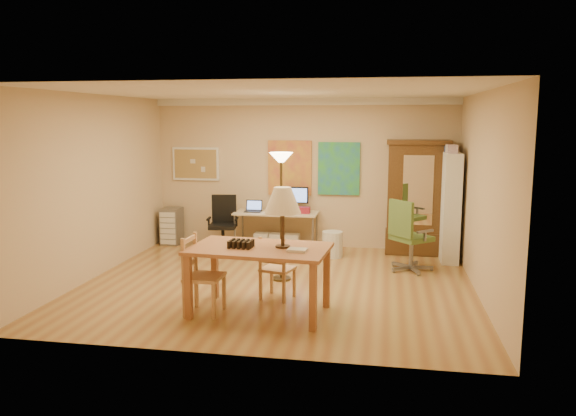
% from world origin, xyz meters
% --- Properties ---
extents(floor, '(5.50, 5.50, 0.00)m').
position_xyz_m(floor, '(0.00, 0.00, 0.00)').
color(floor, olive).
rests_on(floor, ground).
extents(crown_molding, '(5.50, 0.08, 0.12)m').
position_xyz_m(crown_molding, '(0.00, 2.46, 2.64)').
color(crown_molding, white).
rests_on(crown_molding, floor).
extents(corkboard, '(0.90, 0.04, 0.62)m').
position_xyz_m(corkboard, '(-2.05, 2.47, 1.50)').
color(corkboard, '#A5834D').
rests_on(corkboard, floor).
extents(art_panel_left, '(0.80, 0.04, 1.00)m').
position_xyz_m(art_panel_left, '(-0.25, 2.47, 1.45)').
color(art_panel_left, yellow).
rests_on(art_panel_left, floor).
extents(art_panel_right, '(0.75, 0.04, 0.95)m').
position_xyz_m(art_panel_right, '(0.65, 2.47, 1.45)').
color(art_panel_right, teal).
rests_on(art_panel_right, floor).
extents(dining_table, '(1.71, 1.11, 1.55)m').
position_xyz_m(dining_table, '(0.12, -1.23, 0.98)').
color(dining_table, brown).
rests_on(dining_table, floor).
extents(ladder_chair_back, '(0.47, 0.46, 0.84)m').
position_xyz_m(ladder_chair_back, '(0.12, -0.68, 0.39)').
color(ladder_chair_back, tan).
rests_on(ladder_chair_back, floor).
extents(ladder_chair_left, '(0.44, 0.46, 0.96)m').
position_xyz_m(ladder_chair_left, '(-0.66, -1.37, 0.45)').
color(ladder_chair_left, tan).
rests_on(ladder_chair_left, floor).
extents(torchiere_lamp, '(0.34, 0.34, 1.87)m').
position_xyz_m(torchiere_lamp, '(0.01, 0.22, 1.50)').
color(torchiere_lamp, '#3D3018').
rests_on(torchiere_lamp, floor).
extents(computer_desk, '(1.49, 0.65, 1.13)m').
position_xyz_m(computer_desk, '(-0.41, 2.15, 0.41)').
color(computer_desk, '#C5B190').
rests_on(computer_desk, floor).
extents(office_chair_black, '(0.61, 0.61, 0.99)m').
position_xyz_m(office_chair_black, '(-1.34, 1.82, 0.27)').
color(office_chair_black, black).
rests_on(office_chair_black, floor).
extents(office_chair_green, '(0.72, 0.72, 1.12)m').
position_xyz_m(office_chair_green, '(1.88, 1.04, 0.30)').
color(office_chair_green, slate).
rests_on(office_chair_green, floor).
extents(drawer_cart, '(0.34, 0.41, 0.68)m').
position_xyz_m(drawer_cart, '(-2.46, 2.20, 0.34)').
color(drawer_cart, slate).
rests_on(drawer_cart, floor).
extents(armoire, '(1.08, 0.51, 1.98)m').
position_xyz_m(armoire, '(2.03, 2.24, 0.86)').
color(armoire, '#3D2110').
rests_on(armoire, floor).
extents(bookshelf, '(0.27, 0.72, 1.80)m').
position_xyz_m(bookshelf, '(2.55, 1.80, 0.89)').
color(bookshelf, white).
rests_on(bookshelf, floor).
extents(wastebin, '(0.35, 0.35, 0.44)m').
position_xyz_m(wastebin, '(0.62, 1.71, 0.22)').
color(wastebin, silver).
rests_on(wastebin, floor).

